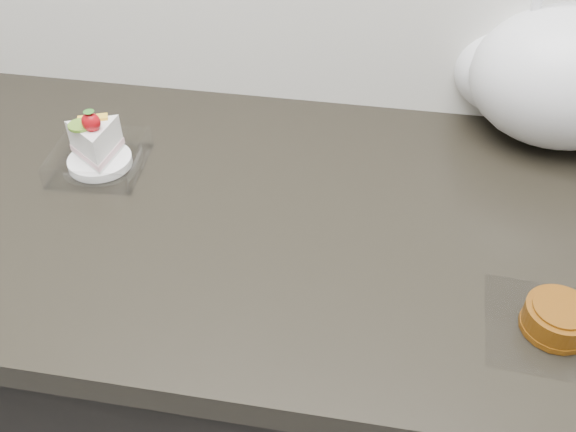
{
  "coord_description": "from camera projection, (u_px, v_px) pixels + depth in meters",
  "views": [
    {
      "loc": [
        0.15,
        1.0,
        1.49
      ],
      "look_at": [
        0.04,
        1.63,
        0.94
      ],
      "focal_mm": 40.0,
      "sensor_mm": 36.0,
      "label": 1
    }
  ],
  "objects": [
    {
      "name": "plastic_bag",
      "position": [
        555.0,
        75.0,
        1.0
      ],
      "size": [
        0.37,
        0.33,
        0.27
      ],
      "rotation": [
        0.0,
        0.0,
        -0.42
      ],
      "color": "white",
      "rests_on": "counter"
    },
    {
      "name": "mooncake_wrap",
      "position": [
        558.0,
        321.0,
        0.74
      ],
      "size": [
        0.16,
        0.16,
        0.04
      ],
      "rotation": [
        0.0,
        0.0,
        0.12
      ],
      "color": "white",
      "rests_on": "counter"
    },
    {
      "name": "cake_tray",
      "position": [
        98.0,
        152.0,
        0.98
      ],
      "size": [
        0.14,
        0.14,
        0.1
      ],
      "rotation": [
        0.0,
        0.0,
        0.07
      ],
      "color": "white",
      "rests_on": "counter"
    },
    {
      "name": "counter",
      "position": [
        271.0,
        391.0,
        1.21
      ],
      "size": [
        2.04,
        0.64,
        0.9
      ],
      "color": "black",
      "rests_on": "ground"
    }
  ]
}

